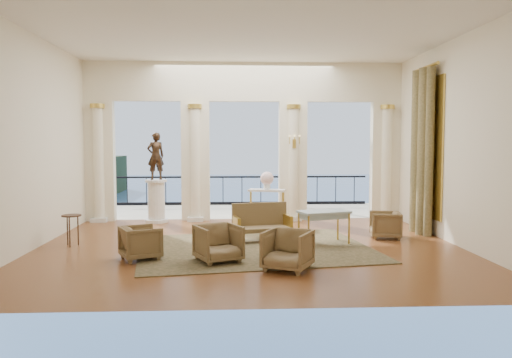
{
  "coord_description": "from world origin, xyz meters",
  "views": [
    {
      "loc": [
        -0.36,
        -10.51,
        2.22
      ],
      "look_at": [
        0.18,
        0.6,
        1.42
      ],
      "focal_mm": 35.0,
      "sensor_mm": 36.0,
      "label": 1
    }
  ],
  "objects": [
    {
      "name": "wall_sconce",
      "position": [
        1.4,
        3.51,
        2.23
      ],
      "size": [
        0.3,
        0.11,
        0.33
      ],
      "color": "gold",
      "rests_on": "arcade"
    },
    {
      "name": "urn",
      "position": [
        0.6,
        3.08,
        1.23
      ],
      "size": [
        0.36,
        0.36,
        0.48
      ],
      "color": "silver",
      "rests_on": "console_table"
    },
    {
      "name": "armchair_d",
      "position": [
        -2.11,
        -1.01,
        0.35
      ],
      "size": [
        0.88,
        0.9,
        0.71
      ],
      "primitive_type": "imported",
      "rotation": [
        0.0,
        0.0,
        2.03
      ],
      "color": "#4D3F24",
      "rests_on": "ground"
    },
    {
      "name": "side_table",
      "position": [
        -3.83,
        0.33,
        0.58
      ],
      "size": [
        0.41,
        0.41,
        0.67
      ],
      "color": "black",
      "rests_on": "ground"
    },
    {
      "name": "armchair_b",
      "position": [
        0.6,
        -1.96,
        0.39
      ],
      "size": [
        1.0,
        0.98,
        0.78
      ],
      "primitive_type": "imported",
      "rotation": [
        0.0,
        0.0,
        -0.47
      ],
      "color": "#4D3F24",
      "rests_on": "ground"
    },
    {
      "name": "armchair_c",
      "position": [
        3.21,
        0.85,
        0.35
      ],
      "size": [
        0.74,
        0.77,
        0.69
      ],
      "primitive_type": "imported",
      "rotation": [
        0.0,
        0.0,
        -1.75
      ],
      "color": "#4D3F24",
      "rests_on": "ground"
    },
    {
      "name": "armchair_a",
      "position": [
        -0.62,
        -1.3,
        0.39
      ],
      "size": [
        0.98,
        0.96,
        0.78
      ],
      "primitive_type": "imported",
      "rotation": [
        0.0,
        0.0,
        0.44
      ],
      "color": "#4D3F24",
      "rests_on": "ground"
    },
    {
      "name": "pedestal",
      "position": [
        -2.48,
        3.5,
        0.58
      ],
      "size": [
        0.65,
        0.65,
        1.2
      ],
      "color": "silver",
      "rests_on": "ground"
    },
    {
      "name": "statue",
      "position": [
        -2.48,
        3.5,
        1.86
      ],
      "size": [
        0.56,
        0.48,
        1.31
      ],
      "primitive_type": "imported",
      "rotation": [
        0.0,
        0.0,
        3.55
      ],
      "color": "#2F2014",
      "rests_on": "pedestal"
    },
    {
      "name": "terrace",
      "position": [
        0.0,
        5.8,
        -0.05
      ],
      "size": [
        10.0,
        3.6,
        0.1
      ],
      "primitive_type": "cube",
      "color": "#B2AB96",
      "rests_on": "ground"
    },
    {
      "name": "window_frame",
      "position": [
        4.47,
        1.5,
        2.1
      ],
      "size": [
        0.04,
        1.6,
        3.4
      ],
      "primitive_type": "cube",
      "color": "gold",
      "rests_on": "room_walls"
    },
    {
      "name": "rug",
      "position": [
        0.11,
        -0.17,
        0.01
      ],
      "size": [
        5.3,
        4.41,
        0.02
      ],
      "primitive_type": "cube",
      "rotation": [
        0.0,
        0.0,
        0.15
      ],
      "color": "#292F17",
      "rests_on": "ground"
    },
    {
      "name": "arcade",
      "position": [
        -0.0,
        3.82,
        2.58
      ],
      "size": [
        9.0,
        0.56,
        4.5
      ],
      "color": "#F4EBC7",
      "rests_on": "ground"
    },
    {
      "name": "curtain",
      "position": [
        4.28,
        1.5,
        2.02
      ],
      "size": [
        0.33,
        1.4,
        4.09
      ],
      "color": "brown",
      "rests_on": "ground"
    },
    {
      "name": "settee",
      "position": [
        0.3,
        0.69,
        0.42
      ],
      "size": [
        1.38,
        0.82,
        0.85
      ],
      "rotation": [
        0.0,
        0.0,
        0.22
      ],
      "color": "#4D3F24",
      "rests_on": "ground"
    },
    {
      "name": "room_walls",
      "position": [
        0.0,
        -1.12,
        2.88
      ],
      "size": [
        9.0,
        9.0,
        9.0
      ],
      "color": "white",
      "rests_on": "ground"
    },
    {
      "name": "floor",
      "position": [
        0.0,
        0.0,
        0.0
      ],
      "size": [
        9.0,
        9.0,
        0.0
      ],
      "primitive_type": "plane",
      "color": "#432108",
      "rests_on": "ground"
    },
    {
      "name": "balustrade",
      "position": [
        0.0,
        7.4,
        0.41
      ],
      "size": [
        9.0,
        0.06,
        1.03
      ],
      "color": "black",
      "rests_on": "terrace"
    },
    {
      "name": "console_table",
      "position": [
        0.6,
        3.08,
        0.79
      ],
      "size": [
        1.07,
        0.67,
        0.95
      ],
      "rotation": [
        0.0,
        0.0,
        -0.3
      ],
      "color": "silver",
      "rests_on": "ground"
    },
    {
      "name": "headland",
      "position": [
        -30.0,
        70.0,
        -3.0
      ],
      "size": [
        22.0,
        18.0,
        6.0
      ],
      "primitive_type": "cube",
      "color": "black",
      "rests_on": "sea"
    },
    {
      "name": "palm_tree",
      "position": [
        2.0,
        6.6,
        4.09
      ],
      "size": [
        2.0,
        2.0,
        4.5
      ],
      "color": "#4C3823",
      "rests_on": "terrace"
    },
    {
      "name": "sea",
      "position": [
        0.0,
        60.0,
        -6.0
      ],
      "size": [
        160.0,
        160.0,
        0.0
      ],
      "primitive_type": "plane",
      "color": "#315A92",
      "rests_on": "ground"
    },
    {
      "name": "game_table",
      "position": [
        1.65,
        0.23,
        0.66
      ],
      "size": [
        1.2,
        0.88,
        0.74
      ],
      "rotation": [
        0.0,
        0.0,
        0.3
      ],
      "color": "#97B3BE",
      "rests_on": "ground"
    }
  ]
}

